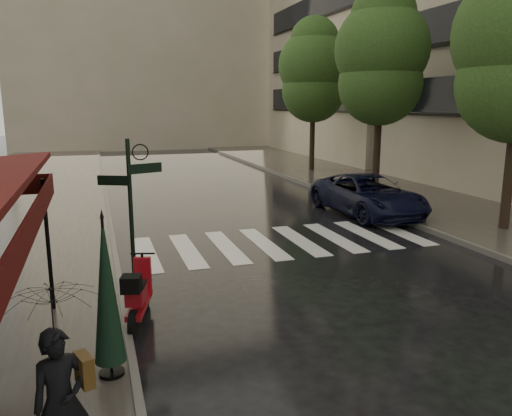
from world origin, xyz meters
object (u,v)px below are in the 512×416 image
pedestrian_with_umbrella (54,323)px  scooter (138,296)px  parasol_back (107,291)px  parked_car (368,195)px

pedestrian_with_umbrella → scooter: 3.85m
scooter → parasol_back: parasol_back is taller
parked_car → parasol_back: (-8.74, -8.25, 0.65)m
scooter → parasol_back: bearing=-90.9°
scooter → parasol_back: 2.05m
pedestrian_with_umbrella → parked_car: 13.62m
pedestrian_with_umbrella → scooter: size_ratio=1.46×
pedestrian_with_umbrella → parked_car: pedestrian_with_umbrella is taller
scooter → pedestrian_with_umbrella: bearing=-91.1°
parked_car → scooter: bearing=-144.4°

